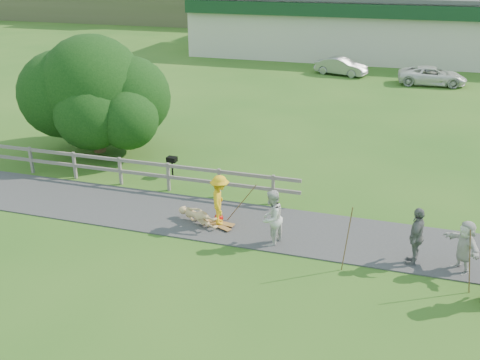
{
  "coord_description": "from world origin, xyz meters",
  "views": [
    {
      "loc": [
        5.9,
        -13.45,
        8.19
      ],
      "look_at": [
        1.18,
        2.0,
        1.34
      ],
      "focal_mm": 40.0,
      "sensor_mm": 36.0,
      "label": 1
    }
  ],
  "objects_px": {
    "car_silver": "(341,66)",
    "tree": "(96,111)",
    "spectator_d": "(464,247)",
    "car_white": "(432,76)",
    "skater_rider": "(220,203)",
    "spectator_b": "(416,236)",
    "bbq": "(172,167)",
    "skater_fallen": "(198,216)",
    "spectator_a": "(271,218)"
  },
  "relations": [
    {
      "from": "spectator_b",
      "to": "car_white",
      "type": "relative_size",
      "value": 0.4
    },
    {
      "from": "spectator_a",
      "to": "bbq",
      "type": "height_order",
      "value": "spectator_a"
    },
    {
      "from": "spectator_d",
      "to": "car_white",
      "type": "height_order",
      "value": "spectator_d"
    },
    {
      "from": "skater_fallen",
      "to": "spectator_d",
      "type": "relative_size",
      "value": 1.03
    },
    {
      "from": "spectator_d",
      "to": "car_white",
      "type": "bearing_deg",
      "value": 148.68
    },
    {
      "from": "car_silver",
      "to": "bbq",
      "type": "distance_m",
      "value": 21.89
    },
    {
      "from": "spectator_b",
      "to": "skater_rider",
      "type": "bearing_deg",
      "value": -85.18
    },
    {
      "from": "tree",
      "to": "spectator_b",
      "type": "bearing_deg",
      "value": -23.01
    },
    {
      "from": "spectator_a",
      "to": "car_silver",
      "type": "bearing_deg",
      "value": -161.37
    },
    {
      "from": "skater_rider",
      "to": "spectator_a",
      "type": "height_order",
      "value": "spectator_a"
    },
    {
      "from": "spectator_d",
      "to": "car_silver",
      "type": "relative_size",
      "value": 0.41
    },
    {
      "from": "car_silver",
      "to": "car_white",
      "type": "height_order",
      "value": "car_silver"
    },
    {
      "from": "spectator_d",
      "to": "car_white",
      "type": "relative_size",
      "value": 0.35
    },
    {
      "from": "spectator_d",
      "to": "bbq",
      "type": "relative_size",
      "value": 1.9
    },
    {
      "from": "spectator_a",
      "to": "spectator_d",
      "type": "xyz_separation_m",
      "value": [
        5.44,
        0.09,
        -0.11
      ]
    },
    {
      "from": "spectator_b",
      "to": "skater_fallen",
      "type": "bearing_deg",
      "value": -83.7
    },
    {
      "from": "skater_rider",
      "to": "car_white",
      "type": "bearing_deg",
      "value": -34.38
    },
    {
      "from": "spectator_a",
      "to": "bbq",
      "type": "relative_size",
      "value": 2.17
    },
    {
      "from": "spectator_a",
      "to": "bbq",
      "type": "distance_m",
      "value": 6.55
    },
    {
      "from": "spectator_a",
      "to": "car_silver",
      "type": "relative_size",
      "value": 0.47
    },
    {
      "from": "skater_fallen",
      "to": "spectator_a",
      "type": "height_order",
      "value": "spectator_a"
    },
    {
      "from": "spectator_b",
      "to": "bbq",
      "type": "height_order",
      "value": "spectator_b"
    },
    {
      "from": "spectator_b",
      "to": "spectator_a",
      "type": "bearing_deg",
      "value": -78.22
    },
    {
      "from": "skater_rider",
      "to": "spectator_b",
      "type": "bearing_deg",
      "value": -113.02
    },
    {
      "from": "skater_fallen",
      "to": "spectator_a",
      "type": "relative_size",
      "value": 0.9
    },
    {
      "from": "tree",
      "to": "spectator_a",
      "type": "bearing_deg",
      "value": -32.03
    },
    {
      "from": "skater_rider",
      "to": "car_silver",
      "type": "distance_m",
      "value": 24.98
    },
    {
      "from": "skater_rider",
      "to": "skater_fallen",
      "type": "distance_m",
      "value": 0.91
    },
    {
      "from": "bbq",
      "to": "spectator_d",
      "type": "bearing_deg",
      "value": -17.16
    },
    {
      "from": "car_silver",
      "to": "spectator_b",
      "type": "bearing_deg",
      "value": -152.43
    },
    {
      "from": "spectator_a",
      "to": "bbq",
      "type": "xyz_separation_m",
      "value": [
        -5.06,
        4.13,
        -0.48
      ]
    },
    {
      "from": "spectator_b",
      "to": "bbq",
      "type": "relative_size",
      "value": 2.15
    },
    {
      "from": "skater_fallen",
      "to": "spectator_b",
      "type": "xyz_separation_m",
      "value": [
        6.76,
        -0.46,
        0.59
      ]
    },
    {
      "from": "car_silver",
      "to": "tree",
      "type": "distance_m",
      "value": 21.49
    },
    {
      "from": "spectator_d",
      "to": "car_white",
      "type": "xyz_separation_m",
      "value": [
        -0.24,
        24.08,
        -0.16
      ]
    },
    {
      "from": "car_white",
      "to": "spectator_a",
      "type": "bearing_deg",
      "value": 164.21
    },
    {
      "from": "skater_rider",
      "to": "spectator_d",
      "type": "relative_size",
      "value": 1.07
    },
    {
      "from": "skater_rider",
      "to": "spectator_a",
      "type": "distance_m",
      "value": 1.99
    },
    {
      "from": "tree",
      "to": "bbq",
      "type": "xyz_separation_m",
      "value": [
        4.3,
        -1.73,
        -1.46
      ]
    },
    {
      "from": "car_silver",
      "to": "spectator_a",
      "type": "bearing_deg",
      "value": -161.62
    },
    {
      "from": "skater_fallen",
      "to": "spectator_b",
      "type": "distance_m",
      "value": 6.8
    },
    {
      "from": "car_silver",
      "to": "skater_fallen",
      "type": "bearing_deg",
      "value": -167.49
    },
    {
      "from": "spectator_d",
      "to": "tree",
      "type": "xyz_separation_m",
      "value": [
        -14.8,
        5.77,
        1.09
      ]
    },
    {
      "from": "spectator_b",
      "to": "car_silver",
      "type": "height_order",
      "value": "spectator_b"
    },
    {
      "from": "skater_rider",
      "to": "spectator_a",
      "type": "bearing_deg",
      "value": -127.68
    },
    {
      "from": "spectator_a",
      "to": "car_white",
      "type": "xyz_separation_m",
      "value": [
        5.19,
        24.17,
        -0.27
      ]
    },
    {
      "from": "skater_fallen",
      "to": "car_silver",
      "type": "height_order",
      "value": "car_silver"
    },
    {
      "from": "car_silver",
      "to": "car_white",
      "type": "xyz_separation_m",
      "value": [
        6.29,
        -1.48,
        -0.0
      ]
    },
    {
      "from": "skater_fallen",
      "to": "spectator_a",
      "type": "distance_m",
      "value": 2.73
    },
    {
      "from": "spectator_d",
      "to": "spectator_b",
      "type": "bearing_deg",
      "value": -123.04
    }
  ]
}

